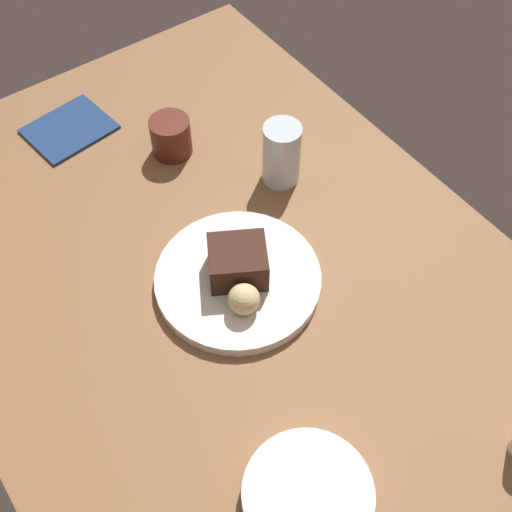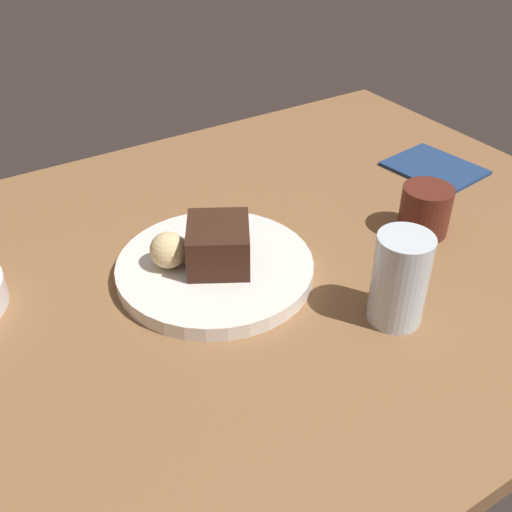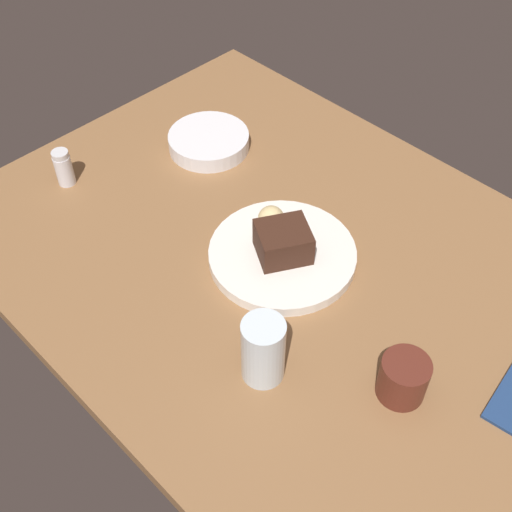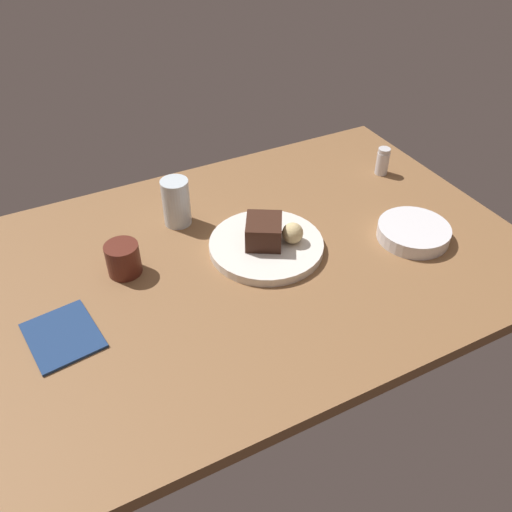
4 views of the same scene
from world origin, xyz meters
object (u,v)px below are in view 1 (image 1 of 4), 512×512
Objects in this scene: dessert_plate at (238,279)px; side_bowl at (308,496)px; chocolate_cake_slice at (238,262)px; coffee_cup at (171,137)px; folded_napkin at (69,129)px; bread_roll at (244,299)px; water_glass at (282,154)px.

dessert_plate is 1.56× the size of side_bowl.
chocolate_cake_slice reaches higher than dessert_plate.
coffee_cup reaches higher than folded_napkin.
coffee_cup is (36.07, -9.52, -0.85)cm from bread_roll.
chocolate_cake_slice is 31.08cm from coffee_cup.
coffee_cup reaches higher than bread_roll.
dessert_plate reaches higher than folded_napkin.
water_glass is 55.98cm from side_bowl.
water_glass reaches higher than chocolate_cake_slice.
side_bowl is 1.13× the size of folded_napkin.
coffee_cup is at bearing 35.72° from water_glass.
side_bowl is 2.30× the size of coffee_cup.
chocolate_cake_slice is at bearing -27.13° from bread_roll.
bread_roll reaches higher than folded_napkin.
bread_roll is 37.31cm from coffee_cup.
dessert_plate is 3.94cm from chocolate_cake_slice.
side_bowl is (-46.44, 30.96, -4.16)cm from water_glass.
dessert_plate is 34.53cm from side_bowl.
chocolate_cake_slice is at bearing 126.15° from water_glass.
dessert_plate is 1.75× the size of folded_napkin.
side_bowl is at bearing 159.40° from chocolate_cake_slice.
chocolate_cake_slice is 0.60× the size of folded_napkin.
side_bowl is at bearing 163.33° from coffee_cup.
bread_roll is at bearing -176.28° from folded_napkin.
bread_roll reaches higher than side_bowl.
coffee_cup is (30.35, -6.59, -1.33)cm from chocolate_cake_slice.
coffee_cup is (63.19, -18.93, 1.93)cm from side_bowl.
folded_napkin is at bearing 3.72° from bread_roll.
folded_napkin is (32.79, 24.94, -5.51)cm from water_glass.
water_glass is at bearing -142.74° from folded_napkin.
chocolate_cake_slice is at bearing -42.85° from dessert_plate.
bread_roll is (-5.28, 2.52, 3.41)cm from dessert_plate.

